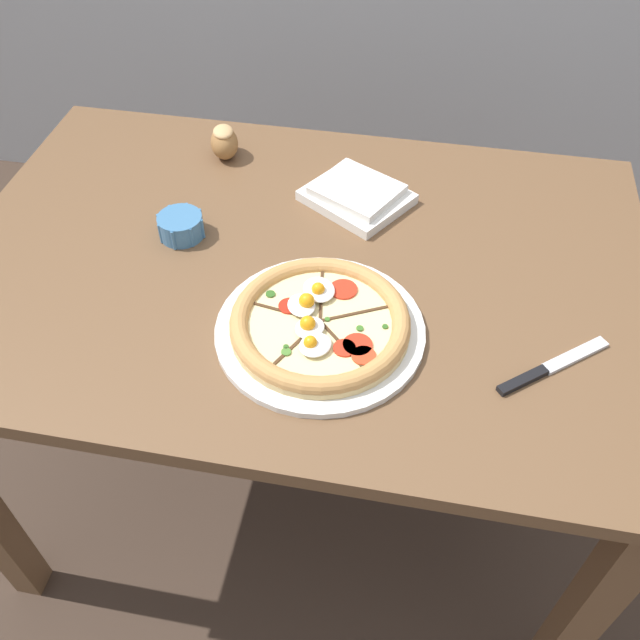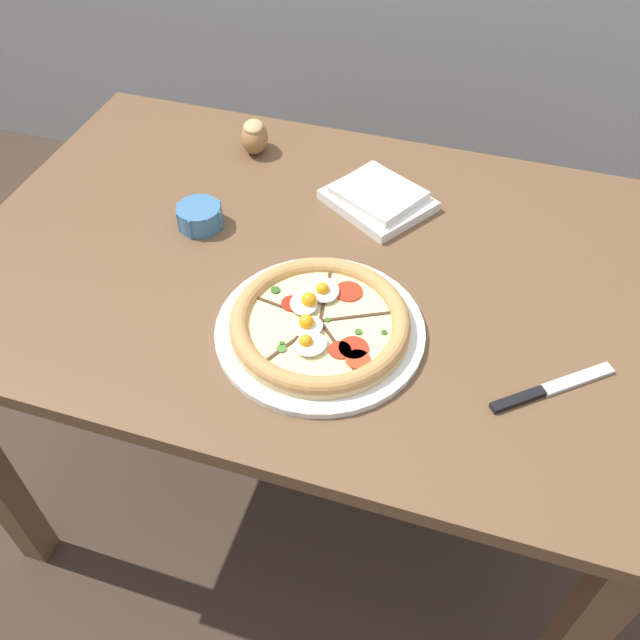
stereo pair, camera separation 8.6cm
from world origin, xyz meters
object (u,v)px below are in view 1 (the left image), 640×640
ramekin_bowl (181,226)px  bread_piece_near (224,142)px  dining_table (299,304)px  pizza (320,324)px  napkin_folded (357,195)px  knife_main (552,366)px

ramekin_bowl → bread_piece_near: 0.26m
bread_piece_near → dining_table: bearing=-53.3°
pizza → napkin_folded: (0.01, 0.35, -0.00)m
ramekin_bowl → napkin_folded: (0.30, 0.16, -0.01)m
dining_table → knife_main: bearing=-21.6°
knife_main → bread_piece_near: bearing=105.4°
dining_table → napkin_folded: size_ratio=5.25×
pizza → ramekin_bowl: (-0.29, 0.19, 0.00)m
dining_table → bread_piece_near: 0.39m
dining_table → napkin_folded: napkin_folded is taller
pizza → bread_piece_near: bread_piece_near is taller
napkin_folded → knife_main: size_ratio=1.36×
pizza → knife_main: pizza is taller
napkin_folded → bread_piece_near: size_ratio=2.63×
dining_table → bread_piece_near: bearing=126.7°
pizza → dining_table: bearing=113.2°
napkin_folded → knife_main: bearing=-45.3°
bread_piece_near → pizza: bearing=-57.8°
dining_table → ramekin_bowl: 0.26m
dining_table → knife_main: size_ratio=7.15×
bread_piece_near → knife_main: (0.65, -0.46, -0.03)m
pizza → knife_main: (0.36, -0.01, -0.02)m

